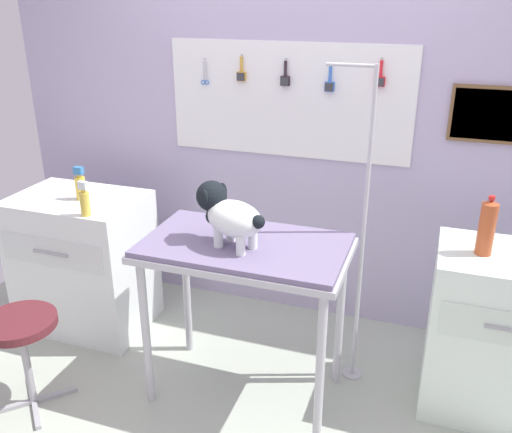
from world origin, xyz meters
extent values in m
cube|color=#A5AF9E|center=(0.00, 0.00, -0.02)|extent=(4.40, 4.00, 0.04)
cube|color=#AFA4C4|center=(0.00, 1.28, 1.15)|extent=(4.00, 0.06, 2.30)
cube|color=white|center=(-0.07, 1.24, 1.45)|extent=(1.53, 0.02, 0.70)
cylinder|color=gray|center=(-0.61, 1.23, 1.68)|extent=(0.01, 0.02, 0.01)
cube|color=silver|center=(-0.62, 1.22, 1.61)|extent=(0.01, 0.00, 0.11)
cube|color=silver|center=(-0.61, 1.22, 1.61)|extent=(0.01, 0.00, 0.11)
torus|color=blue|center=(-0.63, 1.22, 1.53)|extent=(0.03, 0.01, 0.03)
torus|color=blue|center=(-0.60, 1.22, 1.53)|extent=(0.03, 0.01, 0.03)
cylinder|color=gray|center=(-0.37, 1.23, 1.71)|extent=(0.01, 0.02, 0.01)
cylinder|color=gold|center=(-0.37, 1.22, 1.65)|extent=(0.02, 0.02, 0.09)
cube|color=gold|center=(-0.37, 1.22, 1.58)|extent=(0.06, 0.02, 0.06)
cube|color=#333338|center=(-0.37, 1.21, 1.58)|extent=(0.05, 0.01, 0.05)
cylinder|color=gray|center=(-0.09, 1.23, 1.70)|extent=(0.01, 0.02, 0.01)
cylinder|color=#2A1D28|center=(-0.09, 1.22, 1.64)|extent=(0.02, 0.02, 0.09)
cube|color=#2A1D28|center=(-0.09, 1.22, 1.57)|extent=(0.06, 0.02, 0.06)
cube|color=#333338|center=(-0.09, 1.21, 1.57)|extent=(0.05, 0.01, 0.05)
cylinder|color=gray|center=(0.19, 1.23, 1.68)|extent=(0.01, 0.02, 0.01)
cylinder|color=#3B70CF|center=(0.19, 1.22, 1.62)|extent=(0.02, 0.02, 0.09)
cube|color=#3B70CF|center=(0.19, 1.22, 1.55)|extent=(0.06, 0.02, 0.06)
cube|color=#333338|center=(0.19, 1.21, 1.55)|extent=(0.05, 0.01, 0.05)
cylinder|color=gray|center=(0.47, 1.23, 1.72)|extent=(0.01, 0.02, 0.01)
cylinder|color=red|center=(0.47, 1.22, 1.66)|extent=(0.02, 0.02, 0.09)
cube|color=red|center=(0.47, 1.22, 1.59)|extent=(0.06, 0.02, 0.06)
cube|color=#333338|center=(0.47, 1.21, 1.59)|extent=(0.05, 0.01, 0.05)
cube|color=brown|center=(1.06, 1.24, 1.44)|extent=(0.37, 0.02, 0.31)
cube|color=#AB7C56|center=(1.06, 1.23, 1.44)|extent=(0.34, 0.01, 0.28)
cylinder|color=#B7B7BC|center=(-0.48, 0.07, 0.42)|extent=(0.04, 0.04, 0.85)
cylinder|color=#B7B7BC|center=(0.44, 0.07, 0.42)|extent=(0.04, 0.04, 0.85)
cylinder|color=#B7B7BC|center=(-0.48, 0.55, 0.42)|extent=(0.04, 0.04, 0.85)
cylinder|color=#B7B7BC|center=(0.44, 0.55, 0.42)|extent=(0.04, 0.04, 0.85)
cube|color=#B7B7BC|center=(-0.02, 0.31, 0.86)|extent=(1.04, 0.60, 0.03)
cube|color=slate|center=(-0.02, 0.31, 0.90)|extent=(1.01, 0.59, 0.03)
cylinder|color=#B7B7BC|center=(0.52, 0.63, 0.01)|extent=(0.11, 0.11, 0.01)
cylinder|color=#B7B7BC|center=(0.52, 0.63, 0.88)|extent=(0.02, 0.02, 1.76)
cylinder|color=#B7B7BC|center=(0.40, 0.63, 1.75)|extent=(0.24, 0.02, 0.02)
cylinder|color=white|center=(-0.12, 0.22, 0.96)|extent=(0.04, 0.04, 0.10)
cylinder|color=white|center=(-0.09, 0.31, 0.96)|extent=(0.04, 0.04, 0.10)
cylinder|color=white|center=(0.01, 0.17, 0.96)|extent=(0.04, 0.04, 0.10)
cylinder|color=white|center=(0.04, 0.26, 0.96)|extent=(0.04, 0.04, 0.10)
ellipsoid|color=white|center=(-0.05, 0.24, 1.06)|extent=(0.35, 0.29, 0.17)
ellipsoid|color=black|center=(-0.15, 0.28, 1.05)|extent=(0.15, 0.16, 0.10)
sphere|color=black|center=(-0.18, 0.29, 1.14)|extent=(0.15, 0.15, 0.15)
ellipsoid|color=white|center=(-0.24, 0.32, 1.13)|extent=(0.08, 0.08, 0.05)
sphere|color=black|center=(-0.27, 0.33, 1.13)|extent=(0.02, 0.02, 0.02)
ellipsoid|color=black|center=(-0.19, 0.23, 1.15)|extent=(0.05, 0.05, 0.08)
ellipsoid|color=black|center=(-0.15, 0.35, 1.15)|extent=(0.05, 0.05, 0.08)
sphere|color=black|center=(0.09, 0.19, 1.08)|extent=(0.07, 0.07, 0.07)
cube|color=white|center=(-1.24, 0.62, 0.45)|extent=(0.80, 0.56, 0.89)
cube|color=silver|center=(-1.24, 0.34, 0.64)|extent=(0.70, 0.01, 0.18)
cylinder|color=#99999E|center=(-1.24, 0.33, 0.64)|extent=(0.24, 0.02, 0.02)
cube|color=silver|center=(1.24, 0.63, 0.44)|extent=(0.68, 0.52, 0.89)
cube|color=silver|center=(1.24, 0.37, 0.64)|extent=(0.60, 0.01, 0.18)
cylinder|color=#99999E|center=(1.24, 0.36, 0.64)|extent=(0.20, 0.02, 0.02)
cylinder|color=#9E9EA3|center=(-1.07, -0.17, 0.24)|extent=(0.04, 0.04, 0.49)
cube|color=#9E9EA3|center=(-0.99, -0.09, 0.01)|extent=(0.18, 0.18, 0.02)
cube|color=#9E9EA3|center=(-1.15, -0.09, 0.01)|extent=(0.18, 0.18, 0.02)
cube|color=#9E9EA3|center=(-1.15, -0.25, 0.01)|extent=(0.18, 0.18, 0.02)
cube|color=#9E9EA3|center=(-0.99, -0.25, 0.01)|extent=(0.18, 0.18, 0.02)
cylinder|color=#561F25|center=(-1.07, -0.17, 0.51)|extent=(0.38, 0.38, 0.04)
cylinder|color=gold|center=(-1.19, 0.61, 0.96)|extent=(0.06, 0.06, 0.14)
cylinder|color=gold|center=(-1.19, 0.61, 1.04)|extent=(0.03, 0.03, 0.02)
cube|color=teal|center=(-1.19, 0.61, 1.07)|extent=(0.06, 0.03, 0.04)
cylinder|color=gold|center=(-1.01, 0.39, 0.96)|extent=(0.05, 0.05, 0.14)
cylinder|color=gold|center=(-1.01, 0.39, 1.04)|extent=(0.02, 0.02, 0.02)
cube|color=silver|center=(-1.01, 0.39, 1.07)|extent=(0.05, 0.03, 0.04)
cylinder|color=#B24B25|center=(1.10, 0.61, 1.02)|extent=(0.08, 0.08, 0.26)
cone|color=#B24B25|center=(1.10, 0.61, 1.16)|extent=(0.08, 0.08, 0.02)
cylinder|color=red|center=(1.10, 0.61, 1.18)|extent=(0.03, 0.03, 0.02)
camera|label=1|loc=(0.85, -2.03, 2.08)|focal=38.69mm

